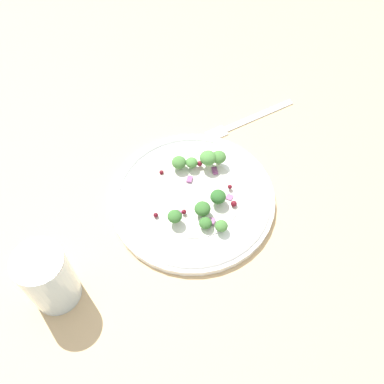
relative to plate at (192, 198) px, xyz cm
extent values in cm
cube|color=tan|center=(2.99, 0.19, -1.86)|extent=(180.00, 180.00, 2.00)
cylinder|color=white|center=(0.00, 0.00, -0.26)|extent=(26.66, 26.66, 1.20)
torus|color=white|center=(0.00, 0.00, 0.34)|extent=(25.53, 25.53, 1.00)
cylinder|color=white|center=(0.00, 0.00, 0.44)|extent=(15.46, 15.46, 0.20)
cylinder|color=#9EC684|center=(4.16, 0.87, 1.18)|extent=(0.93, 0.93, 0.93)
ellipsoid|color=#2D6028|center=(4.16, 0.87, 2.30)|extent=(2.48, 2.48, 1.86)
cylinder|color=#ADD18E|center=(-4.61, 4.06, 1.01)|extent=(0.91, 0.91, 0.91)
ellipsoid|color=#477A38|center=(-4.61, 4.06, 2.09)|extent=(2.41, 2.41, 1.81)
cylinder|color=#8EB77A|center=(4.42, -3.93, 0.73)|extent=(0.75, 0.75, 0.75)
ellipsoid|color=#386B2D|center=(4.42, -3.93, 1.63)|extent=(2.00, 2.00, 1.50)
cylinder|color=#8EB77A|center=(-2.78, 5.09, 1.09)|extent=(0.75, 0.75, 0.75)
ellipsoid|color=#4C843D|center=(-2.78, 5.09, 1.99)|extent=(2.00, 2.00, 1.50)
cylinder|color=#8EB77A|center=(2.71, -2.18, 1.07)|extent=(0.94, 0.94, 0.94)
ellipsoid|color=#386B2D|center=(2.71, -2.18, 2.20)|extent=(2.51, 2.51, 1.88)
cylinder|color=#ADD18E|center=(0.87, 7.83, 1.44)|extent=(0.91, 0.91, 0.91)
ellipsoid|color=#477A38|center=(0.87, 7.83, 2.54)|extent=(2.44, 2.44, 1.83)
cylinder|color=#ADD18E|center=(6.77, -3.32, 0.87)|extent=(0.74, 0.74, 0.74)
ellipsoid|color=#477A38|center=(6.77, -3.32, 1.76)|extent=(1.97, 1.97, 1.48)
cylinder|color=#9EC684|center=(-0.06, -5.47, 1.37)|extent=(0.84, 0.84, 0.84)
ellipsoid|color=#386B2D|center=(-0.06, -5.47, 2.37)|extent=(2.23, 2.23, 1.67)
cylinder|color=#9EC684|center=(-0.52, 6.62, 1.62)|extent=(1.04, 1.04, 1.04)
ellipsoid|color=#4C843D|center=(-0.52, 6.62, 2.87)|extent=(2.77, 2.77, 2.08)
sphere|color=#4C0A14|center=(-3.21, -5.97, 1.00)|extent=(0.77, 0.77, 0.77)
sphere|color=maroon|center=(6.65, 1.57, 1.11)|extent=(0.97, 0.97, 0.97)
sphere|color=maroon|center=(-6.68, 1.73, 0.80)|extent=(0.74, 0.74, 0.74)
sphere|color=maroon|center=(0.43, -3.49, 1.20)|extent=(0.75, 0.75, 0.75)
sphere|color=maroon|center=(4.75, 4.11, 1.25)|extent=(0.75, 0.75, 0.75)
sphere|color=maroon|center=(-1.70, 5.92, 1.39)|extent=(0.92, 0.92, 0.92)
cube|color=#A35B93|center=(4.92, -2.83, 0.98)|extent=(1.18, 1.20, 0.43)
cube|color=#843D75|center=(1.02, 6.17, 0.85)|extent=(1.50, 1.55, 0.45)
cube|color=#934C84|center=(-0.41, -3.95, 0.68)|extent=(0.94, 1.15, 0.50)
cube|color=#A35B93|center=(5.41, 2.63, 0.56)|extent=(1.05, 1.12, 0.42)
cube|color=#934C84|center=(-1.88, 2.66, 0.81)|extent=(1.17, 1.40, 0.33)
cube|color=silver|center=(2.18, 22.81, -0.61)|extent=(9.15, 13.25, 0.50)
cube|color=silver|center=(-2.87, 15.00, -0.61)|extent=(3.97, 4.33, 0.50)
cylinder|color=silver|center=(-9.58, -22.83, 4.58)|extent=(6.71, 6.71, 10.88)
camera|label=1|loc=(17.95, -33.79, 58.71)|focal=40.49mm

